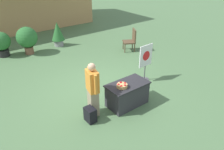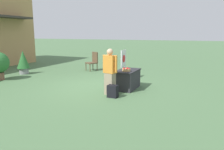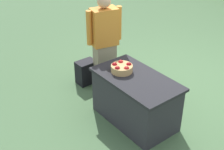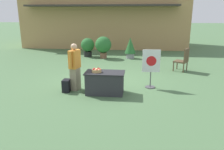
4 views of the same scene
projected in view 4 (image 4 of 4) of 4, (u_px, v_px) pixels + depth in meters
ground_plane at (104, 81)px, 8.61m from camera, size 120.00×120.00×0.00m
storefront_building at (106, 14)px, 17.88m from camera, size 12.52×5.82×5.04m
display_table at (105, 83)px, 7.22m from camera, size 1.29×0.72×0.73m
apple_basket at (97, 70)px, 7.08m from camera, size 0.31×0.31×0.13m
person_visitor at (75, 67)px, 7.45m from camera, size 0.35×0.60×1.62m
backpack at (67, 86)px, 7.43m from camera, size 0.24×0.34×0.42m
poster_board at (151, 67)px, 7.68m from camera, size 0.62×0.36×1.38m
patio_chair at (183, 59)px, 9.98m from camera, size 0.75×0.75×1.07m
potted_plant_near_right at (130, 47)px, 12.90m from camera, size 0.65×0.65×1.23m
potted_plant_far_right at (103, 45)px, 12.90m from camera, size 0.96×0.96×1.29m
potted_plant_far_left at (88, 46)px, 13.45m from camera, size 0.83×0.83×1.14m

